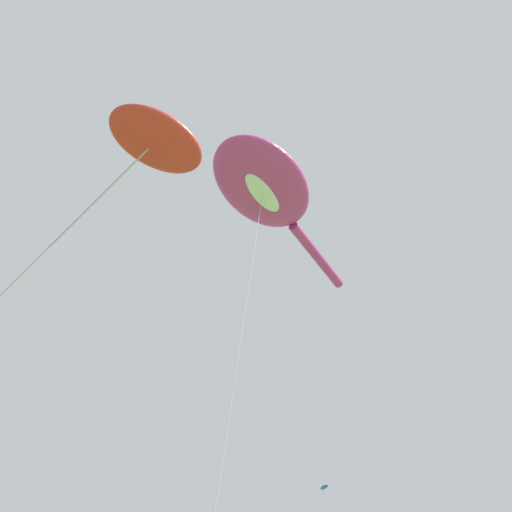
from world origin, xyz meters
The scene contains 3 objects.
big_show_kite centered at (3.95, 10.21, 19.86)m, with size 11.58×4.82×20.62m.
small_kite_box_yellow centered at (-5.77, 3.77, 6.44)m, with size 2.45×3.93×6.67m.
small_kite_tiny_distant centered at (13.30, 14.73, 9.17)m, with size 2.65×0.71×9.65m.
Camera 1 is at (-7.44, 0.71, 1.53)m, focal length 34.34 mm.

